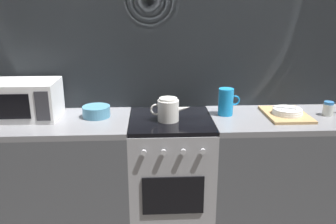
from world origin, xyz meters
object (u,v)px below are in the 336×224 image
Objects in this scene: kettle at (168,110)px; spice_jar at (328,109)px; microwave at (26,100)px; mixing_bowl at (96,112)px; dish_pile at (286,113)px; stove_unit at (171,175)px; pitcher at (226,102)px.

kettle reaches higher than spice_jar.
microwave is at bearing 173.31° from kettle.
dish_pile is at bearing -2.37° from mixing_bowl.
stove_unit is 1.27m from spice_jar.
dish_pile is (1.39, -0.06, -0.02)m from mixing_bowl.
mixing_bowl is 0.95m from pitcher.
stove_unit is at bearing -170.46° from pitcher.
microwave is at bearing 179.27° from mixing_bowl.
microwave is 1.62× the size of kettle.
pitcher is 0.50× the size of dish_pile.
stove_unit is 0.98m from dish_pile.
mixing_bowl is at bearing 178.18° from spice_jar.
dish_pile is at bearing -179.37° from spice_jar.
stove_unit is 2.25× the size of dish_pile.
spice_jar is at bearing -1.57° from microwave.
stove_unit is 0.53m from kettle.
pitcher is (0.41, 0.07, 0.55)m from stove_unit.
kettle is at bearing -114.21° from stove_unit.
mixing_bowl is (0.50, -0.01, -0.10)m from microwave.
microwave reaches higher than mixing_bowl.
spice_jar is at bearing -3.98° from pitcher.
spice_jar is (0.75, -0.05, -0.05)m from pitcher.
mixing_bowl is at bearing 177.63° from dish_pile.
kettle is (-0.02, -0.04, 0.53)m from stove_unit.
spice_jar is at bearing 0.63° from dish_pile.
microwave is 1.03m from kettle.
stove_unit is at bearing -4.27° from microwave.
microwave is 2.30× the size of mixing_bowl.
kettle is 0.53m from mixing_bowl.
pitcher is (0.95, -0.00, 0.06)m from mixing_bowl.
kettle reaches higher than dish_pile.
stove_unit is 0.69m from pitcher.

